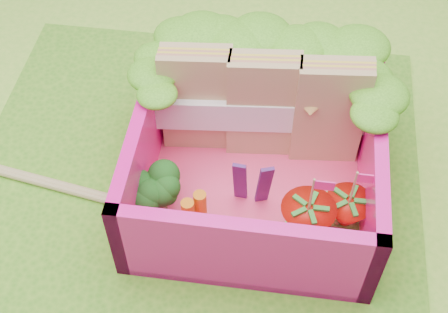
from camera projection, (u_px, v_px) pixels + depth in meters
name	position (u px, v px, depth m)	size (l,w,h in m)	color
ground	(193.00, 189.00, 3.61)	(14.00, 14.00, 0.00)	#7EC738
placemat	(193.00, 188.00, 3.60)	(2.60, 2.60, 0.03)	#4D9922
bento_floor	(255.00, 184.00, 3.57)	(1.30, 1.30, 0.05)	#FF4177
bento_box	(256.00, 157.00, 3.37)	(1.30, 1.30, 0.55)	#FF1596
lettuce_ruffle	(268.00, 52.00, 3.41)	(1.43, 0.77, 0.11)	#368217
sandwich_stack	(263.00, 106.00, 3.46)	(1.25, 0.29, 0.68)	tan
broccoli	(154.00, 190.00, 3.29)	(0.31, 0.31, 0.26)	#5F9045
carrot_sticks	(194.00, 213.00, 3.26)	(0.12, 0.14, 0.26)	orange
purple_wedges	(252.00, 183.00, 3.31)	(0.20, 0.04, 0.38)	#4A1B5E
strawberry_left	(306.00, 223.00, 3.20)	(0.28, 0.28, 0.52)	red
strawberry_right	(346.00, 214.00, 3.25)	(0.25, 0.25, 0.49)	red
snap_peas	(322.00, 219.00, 3.36)	(0.65, 0.53, 0.05)	green
chopsticks	(9.00, 172.00, 3.63)	(1.98, 0.38, 0.04)	tan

